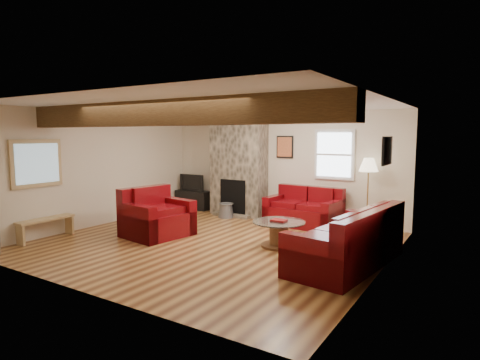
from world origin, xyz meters
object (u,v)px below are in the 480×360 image
object	(u,v)px
coffee_table	(279,234)
floor_lamp	(369,169)
tv_cabinet	(194,200)
armchair_red	(157,212)
loveseat	(303,207)
sofa_three	(347,236)
television	(193,182)

from	to	relation	value
coffee_table	floor_lamp	size ratio (longest dim) A/B	0.62
tv_cabinet	floor_lamp	distance (m)	4.73
coffee_table	armchair_red	bearing A→B (deg)	-166.19
tv_cabinet	armchair_red	bearing A→B (deg)	-65.21
loveseat	armchair_red	world-z (taller)	armchair_red
sofa_three	loveseat	distance (m)	2.69
armchair_red	floor_lamp	world-z (taller)	floor_lamp
sofa_three	floor_lamp	distance (m)	2.56
armchair_red	coffee_table	xyz separation A→B (m)	(2.36, 0.58, -0.24)
loveseat	coffee_table	world-z (taller)	loveseat
sofa_three	armchair_red	bearing A→B (deg)	-79.14
tv_cabinet	floor_lamp	bearing A→B (deg)	-0.58
loveseat	tv_cabinet	size ratio (longest dim) A/B	1.60
tv_cabinet	coffee_table	bearing A→B (deg)	-30.17
armchair_red	coffee_table	distance (m)	2.45
sofa_three	coffee_table	distance (m)	1.39
loveseat	coffee_table	xyz separation A→B (m)	(0.30, -1.79, -0.19)
sofa_three	loveseat	world-z (taller)	sofa_three
loveseat	coffee_table	distance (m)	1.83
armchair_red	floor_lamp	distance (m)	4.35
coffee_table	tv_cabinet	world-z (taller)	tv_cabinet
coffee_table	loveseat	bearing A→B (deg)	99.48
television	floor_lamp	xyz separation A→B (m)	(4.61, -0.05, 0.58)
armchair_red	tv_cabinet	world-z (taller)	armchair_red
loveseat	tv_cabinet	world-z (taller)	loveseat
armchair_red	floor_lamp	bearing A→B (deg)	-43.52
sofa_three	armchair_red	xyz separation A→B (m)	(-3.70, -0.23, 0.03)
sofa_three	coffee_table	bearing A→B (deg)	-97.45
television	coffee_table	bearing A→B (deg)	-30.17
tv_cabinet	floor_lamp	size ratio (longest dim) A/B	0.65
television	floor_lamp	distance (m)	4.65
tv_cabinet	floor_lamp	xyz separation A→B (m)	(4.61, -0.05, 1.04)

